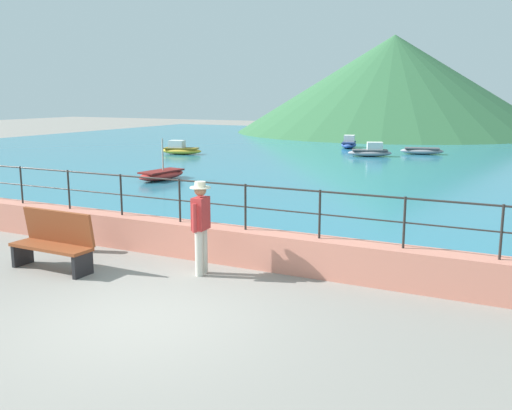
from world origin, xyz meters
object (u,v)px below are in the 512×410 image
object	(u,v)px
person_walking	(201,223)
boat_5	(162,175)
bollard	(85,237)
bench_main	(54,241)
boat_4	(180,149)
boat_1	(422,151)
boat_0	(349,143)
boat_3	(371,151)

from	to	relation	value
person_walking	boat_5	xyz separation A→B (m)	(-7.70, 9.29, -0.72)
bollard	bench_main	bearing A→B (deg)	-72.09
person_walking	boat_4	xyz separation A→B (m)	(-12.58, 17.70, -0.65)
bollard	boat_5	xyz separation A→B (m)	(-4.63, 9.05, -0.05)
person_walking	boat_1	size ratio (longest dim) A/B	0.72
boat_1	boat_4	world-z (taller)	boat_4
person_walking	boat_0	world-z (taller)	person_walking
bollard	boat_3	bearing A→B (deg)	89.58
boat_0	boat_3	bearing A→B (deg)	-59.22
person_walking	bollard	xyz separation A→B (m)	(-3.07, 0.24, -0.67)
boat_1	boat_3	world-z (taller)	boat_3
bollard	boat_3	xyz separation A→B (m)	(0.15, 21.11, 0.01)
bollard	boat_1	world-z (taller)	bollard
boat_1	boat_5	distance (m)	16.05
person_walking	boat_5	world-z (taller)	person_walking
person_walking	boat_5	distance (m)	12.09
bollard	boat_4	distance (m)	19.89
person_walking	boat_4	bearing A→B (deg)	125.40
boat_0	boat_4	distance (m)	10.71
boat_5	boat_4	bearing A→B (deg)	120.12
bench_main	boat_1	world-z (taller)	bench_main
bench_main	boat_5	bearing A→B (deg)	116.08
boat_5	bollard	bearing A→B (deg)	-62.89
boat_0	boat_5	bearing A→B (deg)	-97.36
bench_main	boat_0	xyz separation A→B (m)	(-2.90, 26.79, -0.23)
bench_main	person_walking	bearing A→B (deg)	20.27
person_walking	boat_3	xyz separation A→B (m)	(-2.91, 21.35, -0.65)
bollard	boat_1	xyz separation A→B (m)	(2.35, 23.50, -0.06)
boat_1	boat_4	xyz separation A→B (m)	(-11.87, -6.04, 0.07)
bench_main	boat_5	distance (m)	11.45
person_walking	bench_main	bearing A→B (deg)	-159.73
bench_main	bollard	size ratio (longest dim) A/B	2.74
person_walking	boat_0	xyz separation A→B (m)	(-5.57, 25.80, -0.65)
boat_0	boat_5	xyz separation A→B (m)	(-2.13, -16.51, -0.07)
boat_3	person_walking	bearing A→B (deg)	-82.23
bench_main	boat_0	world-z (taller)	bench_main
bench_main	person_walking	xyz separation A→B (m)	(2.67, 0.99, 0.42)
bollard	boat_0	size ratio (longest dim) A/B	0.25
person_walking	boat_1	world-z (taller)	person_walking
boat_4	boat_1	bearing A→B (deg)	26.96
person_walking	boat_5	bearing A→B (deg)	129.66
person_walking	boat_3	size ratio (longest dim) A/B	0.71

